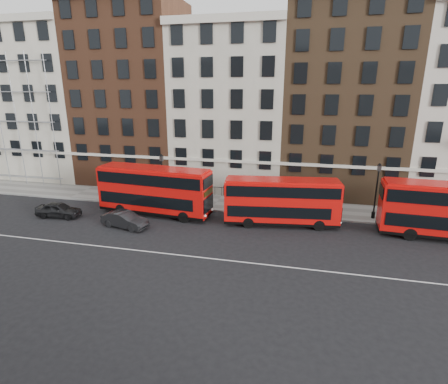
% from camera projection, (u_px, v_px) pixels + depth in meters
% --- Properties ---
extents(ground, '(120.00, 120.00, 0.00)m').
position_uv_depth(ground, '(185.00, 243.00, 28.03)').
color(ground, black).
rests_on(ground, ground).
extents(pavement, '(80.00, 5.00, 0.15)m').
position_uv_depth(pavement, '(217.00, 202.00, 37.79)').
color(pavement, slate).
rests_on(pavement, ground).
extents(kerb, '(80.00, 0.30, 0.16)m').
position_uv_depth(kerb, '(211.00, 210.00, 35.46)').
color(kerb, gray).
rests_on(kerb, ground).
extents(road_centre_line, '(70.00, 0.12, 0.01)m').
position_uv_depth(road_centre_line, '(176.00, 255.00, 26.16)').
color(road_centre_line, white).
rests_on(road_centre_line, ground).
extents(building_terrace, '(64.00, 11.95, 22.00)m').
position_uv_depth(building_terrace, '(229.00, 103.00, 41.80)').
color(building_terrace, '#B7B19F').
rests_on(building_terrace, ground).
extents(bus_b, '(11.37, 3.69, 4.69)m').
position_uv_depth(bus_b, '(154.00, 189.00, 33.84)').
color(bus_b, red).
rests_on(bus_b, ground).
extents(bus_c, '(10.39, 3.72, 4.27)m').
position_uv_depth(bus_c, '(281.00, 201.00, 31.23)').
color(bus_c, red).
rests_on(bus_c, ground).
extents(car_rear, '(4.38, 2.07, 1.45)m').
position_uv_depth(car_rear, '(59.00, 210.00, 33.58)').
color(car_rear, black).
rests_on(car_rear, ground).
extents(car_front, '(4.56, 2.39, 1.43)m').
position_uv_depth(car_front, '(125.00, 220.00, 31.09)').
color(car_front, black).
rests_on(car_front, ground).
extents(lamp_post_left, '(0.44, 0.44, 5.33)m').
position_uv_depth(lamp_post_left, '(162.00, 176.00, 36.55)').
color(lamp_post_left, black).
rests_on(lamp_post_left, pavement).
extents(lamp_post_right, '(0.44, 0.44, 5.33)m').
position_uv_depth(lamp_post_right, '(377.00, 188.00, 32.22)').
color(lamp_post_right, black).
rests_on(lamp_post_right, pavement).
extents(iron_railings, '(6.60, 0.06, 1.00)m').
position_uv_depth(iron_railings, '(222.00, 192.00, 39.68)').
color(iron_railings, black).
rests_on(iron_railings, pavement).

